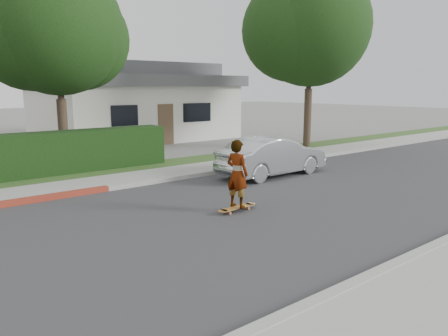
{
  "coord_description": "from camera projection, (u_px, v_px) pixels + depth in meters",
  "views": [
    {
      "loc": [
        -4.07,
        -7.57,
        2.96
      ],
      "look_at": [
        2.54,
        0.64,
        1.0
      ],
      "focal_mm": 35.0,
      "sensor_mm": 36.0,
      "label": 1
    }
  ],
  "objects": [
    {
      "name": "tree_right",
      "position": [
        307.0,
        30.0,
        20.64
      ],
      "size": [
        6.32,
        5.6,
        8.56
      ],
      "color": "#33261C",
      "rests_on": "ground"
    },
    {
      "name": "curb_far",
      "position": [
        73.0,
        194.0,
        11.97
      ],
      "size": [
        60.0,
        0.2,
        0.15
      ],
      "primitive_type": "cube",
      "color": "#9E9E99",
      "rests_on": "ground"
    },
    {
      "name": "skateboard",
      "position": [
        237.0,
        208.0,
        10.5
      ],
      "size": [
        1.16,
        0.29,
        0.11
      ],
      "rotation": [
        0.0,
        0.0,
        0.05
      ],
      "color": "#C56B36",
      "rests_on": "ground"
    },
    {
      "name": "skateboarder",
      "position": [
        237.0,
        174.0,
        10.35
      ],
      "size": [
        0.51,
        0.66,
        1.63
      ],
      "primitive_type": "imported",
      "rotation": [
        0.0,
        0.0,
        1.78
      ],
      "color": "white",
      "rests_on": "skateboard"
    },
    {
      "name": "road",
      "position": [
        146.0,
        235.0,
        8.84
      ],
      "size": [
        60.0,
        8.0,
        0.01
      ],
      "primitive_type": "cube",
      "color": "#2D2D30",
      "rests_on": "ground"
    },
    {
      "name": "planting_strip",
      "position": [
        45.0,
        180.0,
        13.89
      ],
      "size": [
        60.0,
        1.6,
        0.1
      ],
      "primitive_type": "cube",
      "color": "#2D4C1E",
      "rests_on": "ground"
    },
    {
      "name": "ground",
      "position": [
        146.0,
        235.0,
        8.85
      ],
      "size": [
        120.0,
        120.0,
        0.0
      ],
      "primitive_type": "plane",
      "color": "slate",
      "rests_on": "ground"
    },
    {
      "name": "house",
      "position": [
        133.0,
        102.0,
        25.64
      ],
      "size": [
        10.6,
        8.6,
        4.3
      ],
      "color": "beige",
      "rests_on": "ground"
    },
    {
      "name": "sidewalk_far",
      "position": [
        62.0,
        188.0,
        12.66
      ],
      "size": [
        60.0,
        1.6,
        0.12
      ],
      "primitive_type": "cube",
      "color": "gray",
      "rests_on": "ground"
    },
    {
      "name": "tree_center",
      "position": [
        55.0,
        33.0,
        15.9
      ],
      "size": [
        5.66,
        4.84,
        7.44
      ],
      "color": "#33261C",
      "rests_on": "ground"
    },
    {
      "name": "curb_near",
      "position": [
        300.0,
        311.0,
        5.69
      ],
      "size": [
        60.0,
        0.2,
        0.15
      ],
      "primitive_type": "cube",
      "color": "#9E9E99",
      "rests_on": "ground"
    },
    {
      "name": "car_silver",
      "position": [
        273.0,
        156.0,
        14.7
      ],
      "size": [
        4.07,
        1.48,
        1.33
      ],
      "primitive_type": "imported",
      "rotation": [
        0.0,
        0.0,
        1.59
      ],
      "color": "#B5B9BD",
      "rests_on": "ground"
    }
  ]
}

